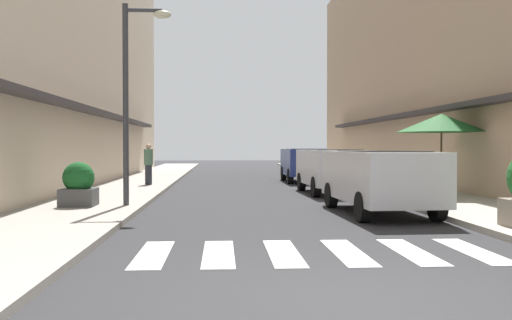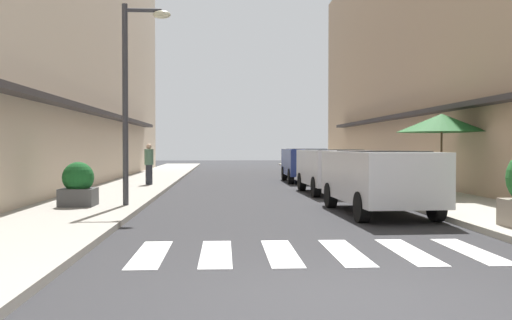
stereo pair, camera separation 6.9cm
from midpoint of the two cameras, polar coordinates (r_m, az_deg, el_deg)
The scene contains 13 objects.
ground_plane at distance 21.57m, azimuth 0.20°, elevation -2.83°, with size 86.64×86.64×0.00m, color #2B2B2D.
sidewalk_left at distance 21.78m, azimuth -12.30°, elevation -2.66°, with size 2.81×55.14×0.12m, color #9E998E.
sidewalk_right at distance 22.36m, azimuth 12.38°, elevation -2.56°, with size 2.81×55.14×0.12m, color #ADA899.
building_row_left at distance 23.98m, azimuth -21.45°, elevation 11.63°, with size 5.50×37.45×11.78m.
building_row_right at distance 24.91m, azimuth 20.66°, elevation 11.06°, with size 5.50×37.45×11.63m.
crosswalk at distance 8.70m, azimuth 5.62°, elevation -9.03°, with size 5.20×2.20×0.01m.
parked_car_near at distance 13.73m, azimuth 11.87°, elevation -1.39°, with size 1.95×4.46×1.47m.
parked_car_mid at distance 19.37m, azimuth 7.37°, elevation -0.59°, with size 1.92×4.01×1.47m.
parked_car_far at distance 25.59m, azimuth 4.74°, elevation -0.11°, with size 1.81×3.92×1.47m.
street_lamp at distance 14.72m, azimuth -12.03°, elevation 7.56°, with size 1.19×0.28×4.95m.
cafe_umbrella at distance 18.25m, azimuth 17.63°, elevation 3.45°, with size 2.66×2.66×2.43m.
planter_midblock at distance 14.77m, azimuth -17.14°, elevation -2.39°, with size 0.82×0.82×1.07m.
pedestrian_walking_near at distance 22.35m, azimuth -10.59°, elevation -0.32°, with size 0.34×0.34×1.55m.
Camera 1 is at (-1.38, -5.71, 1.57)m, focal length 40.78 mm.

